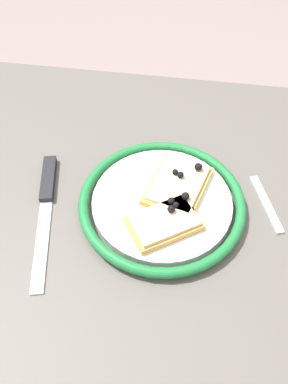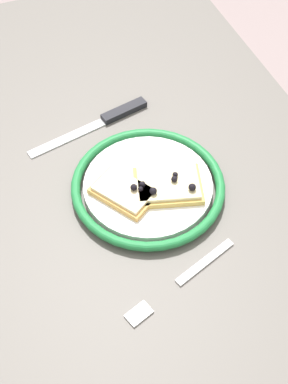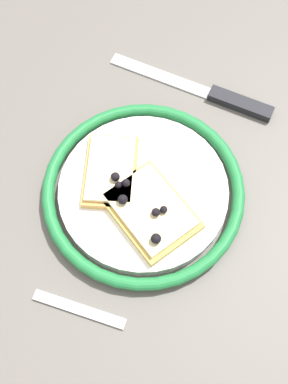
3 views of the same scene
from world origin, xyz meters
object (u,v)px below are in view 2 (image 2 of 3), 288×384
dining_table (114,208)px  fork (181,281)px  knife (109,118)px  pizza_slice_far (168,185)px  plate (148,186)px  pizza_slice_near (125,191)px

dining_table → fork: size_ratio=5.83×
fork → knife: bearing=-1.4°
pizza_slice_far → fork: size_ratio=0.64×
knife → fork: knife is taller
plate → fork: plate is taller
dining_table → pizza_slice_far: 0.17m
pizza_slice_near → knife: size_ratio=0.49×
plate → knife: size_ratio=1.06×
pizza_slice_far → knife: pizza_slice_far is taller
dining_table → knife: knife is taller
fork → plate: bearing=-5.2°
dining_table → plate: (-0.06, -0.04, 0.12)m
pizza_slice_far → knife: bearing=9.7°
pizza_slice_far → fork: (-0.15, 0.04, -0.02)m
dining_table → plate: plate is taller
dining_table → fork: 0.26m
plate → fork: (-0.17, 0.02, -0.01)m
plate → pizza_slice_far: bearing=-128.1°
pizza_slice_near → pizza_slice_far: same height
plate → pizza_slice_far: pizza_slice_far is taller
dining_table → pizza_slice_near: size_ratio=9.74×
plate → fork: size_ratio=1.29×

